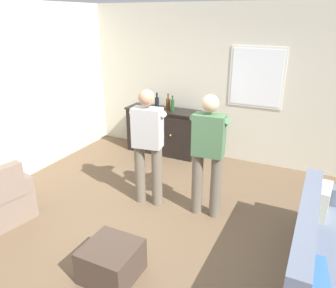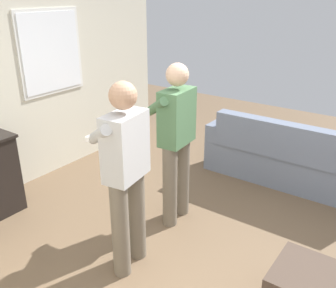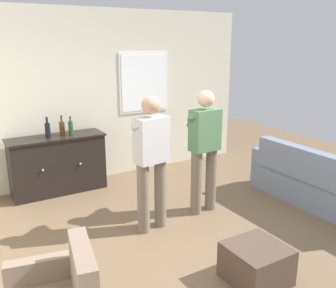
% 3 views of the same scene
% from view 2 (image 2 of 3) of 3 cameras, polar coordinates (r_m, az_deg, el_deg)
% --- Properties ---
extents(ground, '(10.40, 10.40, 0.00)m').
position_cam_2_polar(ground, '(3.56, 4.42, -17.92)').
color(ground, brown).
extents(wall_back_with_window, '(5.20, 0.15, 2.80)m').
position_cam_2_polar(wall_back_with_window, '(4.75, -23.86, 9.69)').
color(wall_back_with_window, beige).
rests_on(wall_back_with_window, ground).
extents(couch, '(0.57, 2.29, 0.86)m').
position_cam_2_polar(couch, '(4.89, 18.63, -2.52)').
color(couch, slate).
rests_on(couch, ground).
extents(person_standing_left, '(0.55, 0.50, 1.68)m').
position_cam_2_polar(person_standing_left, '(3.08, -6.52, -4.05)').
color(person_standing_left, '#6B6051').
rests_on(person_standing_left, ground).
extents(person_standing_right, '(0.56, 0.49, 1.68)m').
position_cam_2_polar(person_standing_right, '(3.74, 1.18, 1.01)').
color(person_standing_right, '#6B6051').
rests_on(person_standing_right, ground).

